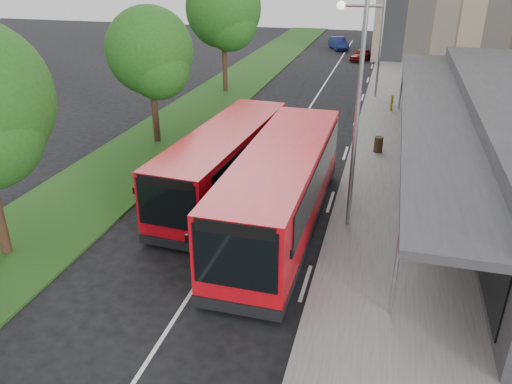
% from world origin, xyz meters
% --- Properties ---
extents(ground, '(120.00, 120.00, 0.00)m').
position_xyz_m(ground, '(0.00, 0.00, 0.00)').
color(ground, black).
rests_on(ground, ground).
extents(pavement, '(5.00, 80.00, 0.15)m').
position_xyz_m(pavement, '(6.00, 20.00, 0.07)').
color(pavement, slate).
rests_on(pavement, ground).
extents(grass_verge, '(5.00, 80.00, 0.10)m').
position_xyz_m(grass_verge, '(-7.00, 20.00, 0.05)').
color(grass_verge, '#244B18').
rests_on(grass_verge, ground).
extents(lane_centre_line, '(0.12, 70.00, 0.01)m').
position_xyz_m(lane_centre_line, '(0.00, 15.00, 0.01)').
color(lane_centre_line, silver).
rests_on(lane_centre_line, ground).
extents(kerb_dashes, '(0.12, 56.00, 0.01)m').
position_xyz_m(kerb_dashes, '(3.30, 19.00, 0.01)').
color(kerb_dashes, silver).
rests_on(kerb_dashes, ground).
extents(tree_mid, '(4.53, 4.53, 7.25)m').
position_xyz_m(tree_mid, '(-7.01, 9.05, 4.68)').
color(tree_mid, '#362315').
rests_on(tree_mid, ground).
extents(tree_far, '(5.44, 5.44, 8.75)m').
position_xyz_m(tree_far, '(-7.01, 21.05, 5.65)').
color(tree_far, '#362315').
rests_on(tree_far, ground).
extents(lamp_post_near, '(1.44, 0.28, 8.00)m').
position_xyz_m(lamp_post_near, '(4.12, 2.00, 4.72)').
color(lamp_post_near, gray).
rests_on(lamp_post_near, pavement).
extents(lamp_post_far, '(1.44, 0.28, 8.00)m').
position_xyz_m(lamp_post_far, '(4.12, 22.00, 4.72)').
color(lamp_post_far, gray).
rests_on(lamp_post_far, pavement).
extents(bus_main, '(3.03, 11.19, 3.16)m').
position_xyz_m(bus_main, '(1.76, 1.26, 1.62)').
color(bus_main, red).
rests_on(bus_main, ground).
extents(bus_second, '(3.26, 10.32, 2.88)m').
position_xyz_m(bus_second, '(-1.21, 3.56, 1.48)').
color(bus_second, red).
rests_on(bus_second, ground).
extents(litter_bin, '(0.48, 0.48, 0.81)m').
position_xyz_m(litter_bin, '(4.93, 10.24, 0.55)').
color(litter_bin, '#342615').
rests_on(litter_bin, pavement).
extents(bollard, '(0.18, 0.18, 1.03)m').
position_xyz_m(bollard, '(5.39, 18.43, 0.66)').
color(bollard, '#FFEE0D').
rests_on(bollard, pavement).
extents(car_near, '(2.29, 3.59, 1.14)m').
position_xyz_m(car_near, '(2.03, 36.69, 0.57)').
color(car_near, '#5D0E0D').
rests_on(car_near, ground).
extents(car_far, '(2.76, 4.21, 1.31)m').
position_xyz_m(car_far, '(-0.97, 42.97, 0.66)').
color(car_far, navy).
rests_on(car_far, ground).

